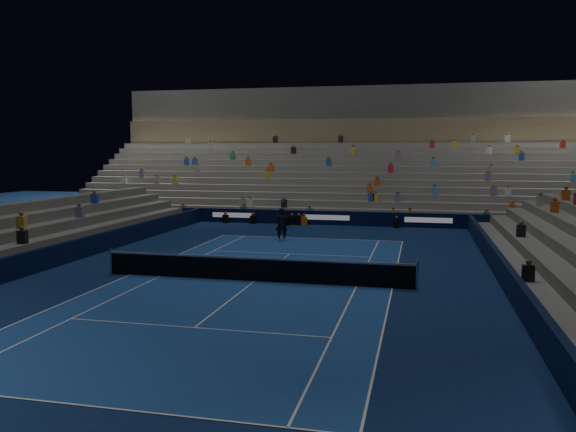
{
  "coord_description": "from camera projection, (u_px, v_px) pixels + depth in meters",
  "views": [
    {
      "loc": [
        6.47,
        -22.07,
        5.22
      ],
      "look_at": [
        0.0,
        6.0,
        2.0
      ],
      "focal_mm": 36.15,
      "sensor_mm": 36.0,
      "label": 1
    }
  ],
  "objects": [
    {
      "name": "ground",
      "position": [
        255.0,
        281.0,
        23.39
      ],
      "size": [
        90.0,
        90.0,
        0.0
      ],
      "primitive_type": "plane",
      "color": "#0B1E47",
      "rests_on": "ground"
    },
    {
      "name": "court_surface",
      "position": [
        255.0,
        281.0,
        23.39
      ],
      "size": [
        10.97,
        23.77,
        0.01
      ],
      "primitive_type": "cube",
      "color": "navy",
      "rests_on": "ground"
    },
    {
      "name": "sponsor_barrier_far",
      "position": [
        327.0,
        218.0,
        41.25
      ],
      "size": [
        44.0,
        0.25,
        1.0
      ],
      "primitive_type": "cube",
      "color": "black",
      "rests_on": "ground"
    },
    {
      "name": "sponsor_barrier_east",
      "position": [
        509.0,
        281.0,
        21.17
      ],
      "size": [
        0.25,
        37.0,
        1.0
      ],
      "primitive_type": "cube",
      "color": "black",
      "rests_on": "ground"
    },
    {
      "name": "sponsor_barrier_west",
      "position": [
        43.0,
        259.0,
        25.5
      ],
      "size": [
        0.25,
        37.0,
        1.0
      ],
      "primitive_type": "cube",
      "color": "black",
      "rests_on": "ground"
    },
    {
      "name": "grandstand_main",
      "position": [
        345.0,
        173.0,
        50.04
      ],
      "size": [
        44.0,
        15.2,
        11.2
      ],
      "color": "slate",
      "rests_on": "ground"
    },
    {
      "name": "tennis_net",
      "position": [
        255.0,
        269.0,
        23.34
      ],
      "size": [
        12.9,
        0.1,
        1.1
      ],
      "color": "#B2B2B7",
      "rests_on": "ground"
    },
    {
      "name": "tennis_player",
      "position": [
        281.0,
        224.0,
        33.88
      ],
      "size": [
        0.77,
        0.57,
        1.94
      ],
      "primitive_type": "imported",
      "rotation": [
        0.0,
        0.0,
        3.31
      ],
      "color": "black",
      "rests_on": "ground"
    },
    {
      "name": "broadcast_camera",
      "position": [
        287.0,
        220.0,
        41.31
      ],
      "size": [
        0.55,
        0.96,
        0.61
      ],
      "color": "black",
      "rests_on": "ground"
    }
  ]
}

